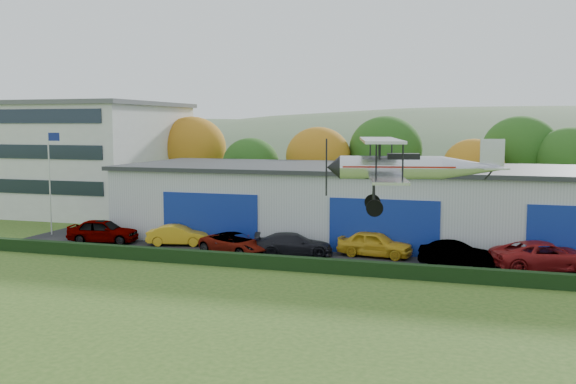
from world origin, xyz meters
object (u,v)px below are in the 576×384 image
(flagpole, at_px, (51,172))
(car_4, at_px, (375,244))
(car_1, at_px, (178,235))
(car_2, at_px, (235,244))
(car_6, at_px, (545,256))
(car_0, at_px, (103,231))
(biplane, at_px, (405,165))
(car_3, at_px, (294,244))
(car_5, at_px, (456,254))
(office_block, at_px, (67,156))
(hangar, at_px, (397,203))

(flagpole, height_order, car_4, flagpole)
(car_1, height_order, car_2, car_1)
(car_1, bearing_deg, car_4, -103.06)
(flagpole, distance_m, car_1, 11.68)
(car_2, height_order, car_6, car_6)
(car_0, bearing_deg, car_1, -93.68)
(car_0, relative_size, biplane, 0.60)
(car_4, distance_m, car_6, 9.93)
(car_3, bearing_deg, car_0, 70.88)
(car_1, height_order, car_5, car_5)
(car_3, bearing_deg, car_2, 82.82)
(flagpole, xyz_separation_m, car_6, (34.35, -1.73, -3.91))
(office_block, bearing_deg, biplane, -37.03)
(car_0, height_order, car_4, car_0)
(car_2, xyz_separation_m, car_5, (13.64, 0.67, 0.03))
(office_block, distance_m, biplane, 45.14)
(car_2, bearing_deg, office_block, 78.04)
(car_0, relative_size, car_5, 1.13)
(hangar, distance_m, car_0, 20.97)
(car_2, relative_size, car_6, 0.82)
(car_0, height_order, car_1, car_0)
(car_1, relative_size, biplane, 0.51)
(car_6, bearing_deg, flagpole, 66.65)
(car_0, relative_size, car_1, 1.16)
(car_0, distance_m, car_3, 14.11)
(car_2, xyz_separation_m, car_6, (18.53, 0.94, 0.15))
(car_2, xyz_separation_m, biplane, (12.08, -11.50, 5.93))
(car_2, bearing_deg, car_3, -58.30)
(car_0, bearing_deg, car_3, -102.08)
(car_4, relative_size, car_6, 0.78)
(car_1, xyz_separation_m, biplane, (16.99, -13.21, 5.92))
(flagpole, relative_size, car_0, 1.65)
(car_2, height_order, car_5, car_5)
(car_5, distance_m, biplane, 13.61)
(flagpole, bearing_deg, car_3, -5.81)
(car_4, bearing_deg, flagpole, 95.20)
(car_1, relative_size, car_6, 0.70)
(office_block, xyz_separation_m, biplane, (36.02, -27.17, 1.44))
(car_4, bearing_deg, car_6, -88.87)
(car_0, distance_m, biplane, 26.38)
(flagpole, height_order, car_5, flagpole)
(hangar, distance_m, office_block, 33.84)
(hangar, xyz_separation_m, car_6, (9.47, -7.71, -1.78))
(office_block, relative_size, car_1, 4.94)
(car_3, relative_size, biplane, 0.60)
(office_block, distance_m, car_2, 28.96)
(flagpole, height_order, car_2, flagpole)
(biplane, bearing_deg, car_1, 129.83)
(car_5, xyz_separation_m, biplane, (-1.56, -12.16, 5.90))
(car_6, bearing_deg, car_2, 72.43)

